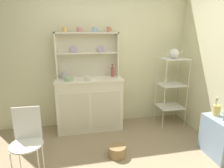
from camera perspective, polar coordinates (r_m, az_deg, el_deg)
wall_back at (r=3.44m, az=-3.61°, el=8.12°), size 3.84×0.05×2.50m
hutch_cabinet at (r=3.35m, az=-6.75°, el=-5.88°), size 1.14×0.45×0.92m
hutch_shelf_unit at (r=3.32m, az=-7.46°, el=9.72°), size 1.07×0.18×0.77m
bakers_rack at (r=3.57m, az=17.63°, el=0.19°), size 0.45×0.38×1.24m
side_shelf_blue at (r=3.07m, az=29.70°, el=-13.89°), size 0.28×0.48×0.55m
wire_chair at (r=2.43m, az=-24.37°, el=-14.32°), size 0.36×0.36×0.85m
floor_basket at (r=2.78m, az=1.54°, el=-19.64°), size 0.24×0.24×0.15m
cup_gold_0 at (r=3.26m, az=-14.11°, el=15.73°), size 0.09×0.08×0.08m
cup_rose_1 at (r=3.26m, az=-9.93°, el=15.92°), size 0.09×0.08×0.08m
cup_sky_2 at (r=3.28m, az=-5.29°, el=16.08°), size 0.09×0.08×0.08m
cup_terracotta_3 at (r=3.31m, az=-1.01°, el=16.20°), size 0.08×0.06×0.09m
bowl_mixing_large at (r=3.14m, az=-12.97°, el=1.44°), size 0.15×0.15×0.05m
bowl_floral_medium at (r=3.15m, az=-6.89°, el=1.73°), size 0.17×0.17×0.05m
jam_bottle at (r=3.35m, az=0.09°, el=3.79°), size 0.05×0.05×0.23m
utensil_jar at (r=3.28m, az=-14.50°, el=2.52°), size 0.08×0.08×0.24m
porcelain_teapot at (r=3.48m, az=18.30°, el=8.76°), size 0.26×0.17×0.19m
flower_vase at (r=3.01m, az=29.08°, el=-6.84°), size 0.10×0.10×0.27m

